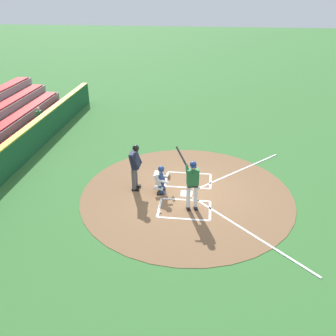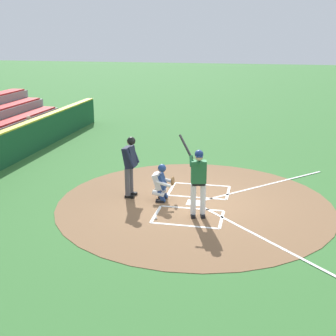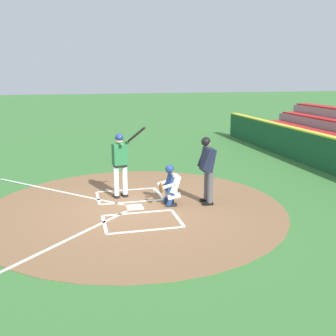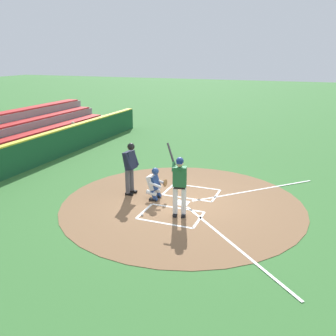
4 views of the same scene
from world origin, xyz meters
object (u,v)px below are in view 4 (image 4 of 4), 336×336
object	(u,v)px
batter	(179,182)
baseball	(142,215)
plate_umpire	(130,165)
catcher	(155,183)

from	to	relation	value
batter	baseball	distance (m)	1.55
batter	plate_umpire	world-z (taller)	batter
plate_umpire	baseball	size ratio (longest dim) A/B	25.20
batter	catcher	distance (m)	1.64
plate_umpire	baseball	distance (m)	2.18
batter	catcher	world-z (taller)	batter
batter	catcher	size ratio (longest dim) A/B	1.88
batter	baseball	size ratio (longest dim) A/B	28.76
plate_umpire	baseball	world-z (taller)	plate_umpire
baseball	batter	bearing A→B (deg)	111.67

